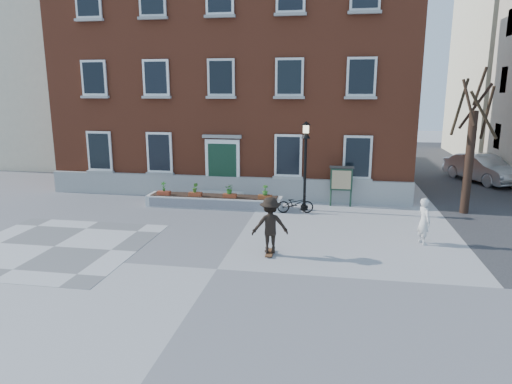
% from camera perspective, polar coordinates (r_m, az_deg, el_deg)
% --- Properties ---
extents(ground, '(100.00, 100.00, 0.00)m').
position_cam_1_polar(ground, '(13.89, -4.91, -9.59)').
color(ground, '#97979A').
rests_on(ground, ground).
extents(checker_patch, '(6.00, 6.00, 0.01)m').
position_cam_1_polar(checker_patch, '(17.16, -23.91, -6.24)').
color(checker_patch, slate).
rests_on(checker_patch, ground).
extents(distant_building, '(10.00, 12.00, 13.00)m').
position_cam_1_polar(distant_building, '(38.82, -24.27, 13.47)').
color(distant_building, beige).
rests_on(distant_building, ground).
extents(bicycle, '(1.64, 0.81, 0.82)m').
position_cam_1_polar(bicycle, '(19.85, 4.93, -1.46)').
color(bicycle, black).
rests_on(bicycle, ground).
extents(parked_car, '(3.56, 5.13, 1.60)m').
position_cam_1_polar(parked_car, '(29.39, 26.42, 2.66)').
color(parked_car, silver).
rests_on(parked_car, ground).
extents(bystander, '(0.58, 0.70, 1.63)m').
position_cam_1_polar(bystander, '(16.80, 20.25, -3.43)').
color(bystander, silver).
rests_on(bystander, ground).
extents(brick_building, '(18.40, 10.85, 12.60)m').
position_cam_1_polar(brick_building, '(26.94, -1.70, 14.93)').
color(brick_building, brown).
rests_on(brick_building, ground).
extents(planter_assembly, '(6.20, 1.12, 1.15)m').
position_cam_1_polar(planter_assembly, '(20.90, -5.25, -1.05)').
color(planter_assembly, silver).
rests_on(planter_assembly, ground).
extents(bare_tree, '(1.83, 1.83, 6.16)m').
position_cam_1_polar(bare_tree, '(21.34, 25.23, 4.87)').
color(bare_tree, '#311F16').
rests_on(bare_tree, ground).
extents(lamp_post, '(0.40, 0.40, 3.93)m').
position_cam_1_polar(lamp_post, '(19.96, 6.20, 4.81)').
color(lamp_post, black).
rests_on(lamp_post, ground).
extents(notice_board, '(1.10, 0.16, 1.87)m').
position_cam_1_polar(notice_board, '(21.08, 10.62, 1.57)').
color(notice_board, '#1A3523').
rests_on(notice_board, ground).
extents(skateboarder, '(1.32, 0.96, 1.91)m').
position_cam_1_polar(skateboarder, '(14.70, 1.77, -4.18)').
color(skateboarder, brown).
rests_on(skateboarder, ground).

